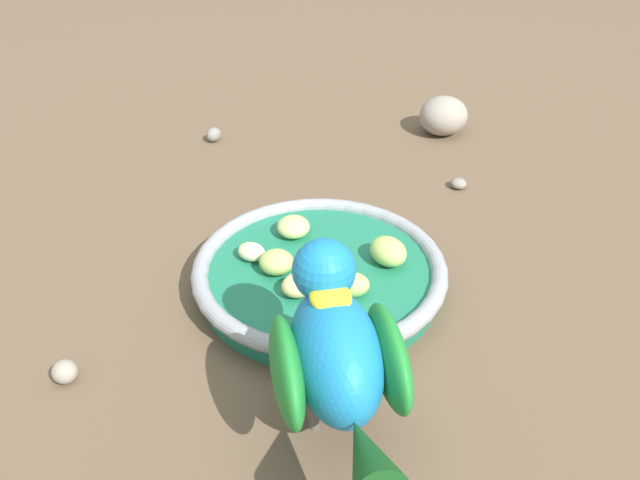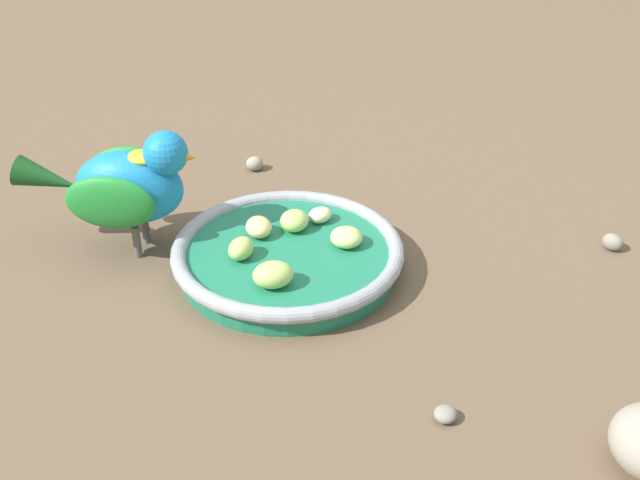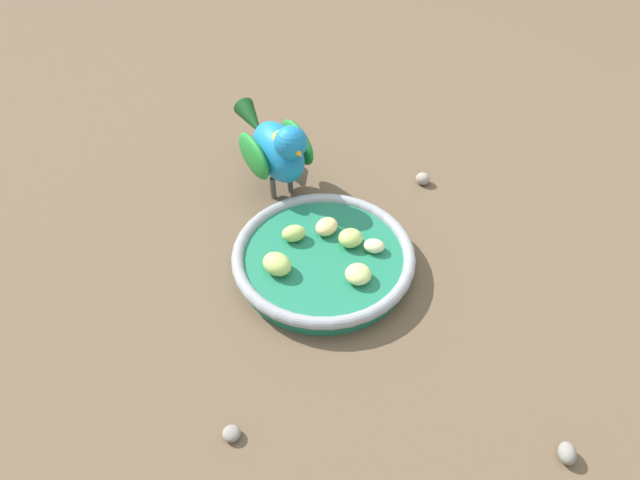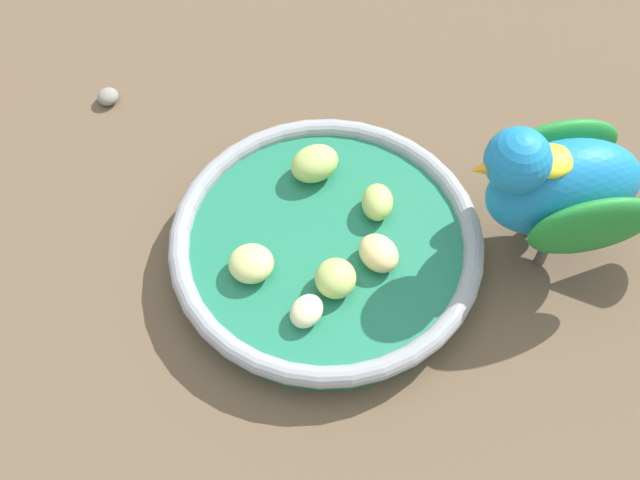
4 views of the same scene
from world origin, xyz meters
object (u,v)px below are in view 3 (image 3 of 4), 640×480
object	(u,v)px
parrot	(277,148)
pebble_2	(232,433)
apple_piece_0	(374,246)
apple_piece_1	(277,264)
pebble_0	(423,179)
feeding_bowl	(323,258)
apple_piece_4	(294,233)
apple_piece_2	(350,238)
apple_piece_5	(327,227)
pebble_1	(567,453)
apple_piece_3	(358,274)

from	to	relation	value
parrot	pebble_2	size ratio (longest dim) A/B	10.20
apple_piece_0	apple_piece_1	size ratio (longest dim) A/B	0.70
pebble_0	feeding_bowl	bearing A→B (deg)	89.45
pebble_0	apple_piece_1	bearing A→B (deg)	84.69
apple_piece_4	apple_piece_2	bearing A→B (deg)	-146.23
apple_piece_4	apple_piece_5	bearing A→B (deg)	-121.89
apple_piece_1	pebble_1	distance (m)	0.37
apple_piece_4	apple_piece_5	distance (m)	0.04
apple_piece_3	apple_piece_4	distance (m)	0.11
apple_piece_3	feeding_bowl	bearing A→B (deg)	-5.17
parrot	pebble_1	size ratio (longest dim) A/B	8.54
parrot	pebble_1	distance (m)	0.51
parrot	apple_piece_0	bearing A→B (deg)	11.56
apple_piece_0	apple_piece_1	bearing A→B (deg)	56.80
apple_piece_0	parrot	bearing A→B (deg)	-8.42
apple_piece_4	pebble_1	bearing A→B (deg)	174.75
apple_piece_0	apple_piece_2	xyz separation A→B (m)	(0.03, 0.01, 0.00)
apple_piece_1	pebble_0	size ratio (longest dim) A/B	1.79
apple_piece_4	parrot	distance (m)	0.14
apple_piece_1	apple_piece_5	xyz separation A→B (m)	(-0.00, -0.09, -0.00)
apple_piece_0	apple_piece_1	world-z (taller)	apple_piece_1
parrot	pebble_1	world-z (taller)	parrot
apple_piece_2	apple_piece_3	world-z (taller)	apple_piece_2
pebble_0	apple_piece_4	bearing A→B (deg)	78.18
apple_piece_2	pebble_0	xyz separation A→B (m)	(0.01, -0.19, -0.03)
apple_piece_0	pebble_2	size ratio (longest dim) A/B	1.44
apple_piece_0	pebble_1	size ratio (longest dim) A/B	1.21
parrot	pebble_2	xyz separation A→B (m)	(-0.23, 0.31, -0.07)
apple_piece_0	parrot	world-z (taller)	parrot
apple_piece_1	apple_piece_2	size ratio (longest dim) A/B	1.23
apple_piece_1	apple_piece_3	bearing A→B (deg)	-147.73
apple_piece_2	apple_piece_5	xyz separation A→B (m)	(0.04, 0.00, -0.00)
feeding_bowl	pebble_2	bearing A→B (deg)	108.68
apple_piece_2	parrot	distance (m)	0.17
apple_piece_3	pebble_1	distance (m)	0.29
apple_piece_0	pebble_1	xyz separation A→B (m)	(-0.30, 0.09, -0.02)
feeding_bowl	parrot	world-z (taller)	parrot
feeding_bowl	pebble_0	distance (m)	0.23
feeding_bowl	apple_piece_0	bearing A→B (deg)	-133.25
apple_piece_3	parrot	xyz separation A→B (m)	(0.21, -0.08, 0.04)
apple_piece_3	apple_piece_4	size ratio (longest dim) A/B	1.04
apple_piece_0	apple_piece_5	distance (m)	0.07
pebble_0	apple_piece_0	bearing A→B (deg)	102.90
apple_piece_3	apple_piece_0	bearing A→B (deg)	-74.14
apple_piece_4	pebble_2	distance (m)	0.27
apple_piece_1	pebble_2	xyz separation A→B (m)	(-0.10, 0.18, -0.03)
apple_piece_2	apple_piece_5	world-z (taller)	apple_piece_2
apple_piece_3	pebble_2	bearing A→B (deg)	95.03
apple_piece_0	pebble_0	size ratio (longest dim) A/B	1.25
pebble_2	pebble_0	bearing A→B (deg)	-80.59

